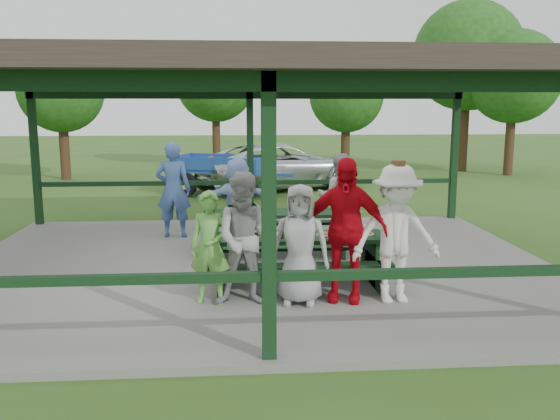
{
  "coord_description": "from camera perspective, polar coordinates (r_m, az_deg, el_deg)",
  "views": [
    {
      "loc": [
        -0.33,
        -9.78,
        2.78
      ],
      "look_at": [
        0.38,
        -0.3,
        1.08
      ],
      "focal_mm": 38.0,
      "sensor_mm": 36.0,
      "label": 1
    }
  ],
  "objects": [
    {
      "name": "tree_right",
      "position": [
        25.19,
        21.6,
        11.81
      ],
      "size": [
        3.62,
        3.62,
        5.65
      ],
      "color": "#362515",
      "rests_on": "ground"
    },
    {
      "name": "table_setting",
      "position": [
        8.85,
        0.53,
        -2.22
      ],
      "size": [
        2.28,
        0.45,
        0.1
      ],
      "color": "white",
      "rests_on": "picnic_table_near"
    },
    {
      "name": "tree_far_right",
      "position": [
        26.13,
        17.65,
        13.95
      ],
      "size": [
        4.46,
        4.46,
        6.98
      ],
      "color": "#362515",
      "rests_on": "ground"
    },
    {
      "name": "picnic_table_near",
      "position": [
        8.9,
        1.63,
        -4.19
      ],
      "size": [
        2.66,
        1.39,
        0.75
      ],
      "color": "black",
      "rests_on": "concrete_slab"
    },
    {
      "name": "pavilion_structure",
      "position": [
        9.79,
        -2.39,
        12.41
      ],
      "size": [
        10.6,
        8.6,
        3.24
      ],
      "color": "black",
      "rests_on": "concrete_slab"
    },
    {
      "name": "picnic_table_far",
      "position": [
        10.83,
        -0.38,
        -1.6
      ],
      "size": [
        2.64,
        1.39,
        0.75
      ],
      "color": "black",
      "rests_on": "concrete_slab"
    },
    {
      "name": "spectator_grey",
      "position": [
        11.81,
        5.65,
        1.27
      ],
      "size": [
        0.93,
        0.77,
        1.74
      ],
      "primitive_type": "imported",
      "rotation": [
        0.0,
        0.0,
        3.0
      ],
      "color": "#949597",
      "rests_on": "concrete_slab"
    },
    {
      "name": "ground",
      "position": [
        10.17,
        -2.26,
        -5.72
      ],
      "size": [
        90.0,
        90.0,
        0.0
      ],
      "primitive_type": "plane",
      "color": "#32581B",
      "rests_on": "ground"
    },
    {
      "name": "pickup_truck",
      "position": [
        19.65,
        0.04,
        4.24
      ],
      "size": [
        6.02,
        4.46,
        1.52
      ],
      "primitive_type": "imported",
      "rotation": [
        0.0,
        0.0,
        1.97
      ],
      "color": "silver",
      "rests_on": "ground"
    },
    {
      "name": "farm_trailer",
      "position": [
        18.49,
        -5.68,
        3.48
      ],
      "size": [
        3.73,
        2.44,
        1.31
      ],
      "rotation": [
        0.0,
        0.0,
        -0.38
      ],
      "color": "navy",
      "rests_on": "ground"
    },
    {
      "name": "contestant_grey_mid",
      "position": [
        7.99,
        1.93,
        -3.33
      ],
      "size": [
        0.88,
        0.66,
        1.64
      ],
      "primitive_type": "imported",
      "rotation": [
        0.0,
        0.0,
        -0.19
      ],
      "color": "#9A9A9C",
      "rests_on": "concrete_slab"
    },
    {
      "name": "contestant_red",
      "position": [
        8.12,
        6.23,
        -1.9
      ],
      "size": [
        1.25,
        0.79,
        1.98
      ],
      "primitive_type": "imported",
      "rotation": [
        0.0,
        0.0,
        -0.28
      ],
      "color": "red",
      "rests_on": "concrete_slab"
    },
    {
      "name": "contestant_white_fedora",
      "position": [
        8.18,
        11.1,
        -2.26
      ],
      "size": [
        1.26,
        0.78,
        1.95
      ],
      "rotation": [
        0.0,
        0.0,
        0.06
      ],
      "color": "white",
      "rests_on": "concrete_slab"
    },
    {
      "name": "tree_left",
      "position": [
        27.18,
        -6.25,
        12.07
      ],
      "size": [
        3.53,
        3.53,
        5.51
      ],
      "color": "#362515",
      "rests_on": "ground"
    },
    {
      "name": "spectator_blue",
      "position": [
        12.21,
        -10.22,
        1.94
      ],
      "size": [
        0.75,
        0.52,
        1.95
      ],
      "primitive_type": "imported",
      "rotation": [
        0.0,
        0.0,
        3.06
      ],
      "color": "#3E5EA3",
      "rests_on": "concrete_slab"
    },
    {
      "name": "tree_mid",
      "position": [
        24.05,
        6.4,
        10.88
      ],
      "size": [
        2.96,
        2.96,
        4.62
      ],
      "color": "#362515",
      "rests_on": "ground"
    },
    {
      "name": "tree_far_left",
      "position": [
        23.49,
        -20.35,
        10.74
      ],
      "size": [
        3.11,
        3.11,
        4.86
      ],
      "color": "#362515",
      "rests_on": "ground"
    },
    {
      "name": "spectator_lblue",
      "position": [
        11.53,
        -4.12,
        0.94
      ],
      "size": [
        1.62,
        0.75,
        1.68
      ],
      "primitive_type": "imported",
      "rotation": [
        0.0,
        0.0,
        3.31
      ],
      "color": "#93B1E3",
      "rests_on": "concrete_slab"
    },
    {
      "name": "contestant_grey_left",
      "position": [
        7.93,
        -3.21,
        -2.82
      ],
      "size": [
        0.9,
        0.71,
        1.81
      ],
      "primitive_type": "imported",
      "rotation": [
        0.0,
        0.0,
        -0.03
      ],
      "color": "#959597",
      "rests_on": "concrete_slab"
    },
    {
      "name": "concrete_slab",
      "position": [
        10.16,
        -2.26,
        -5.45
      ],
      "size": [
        10.0,
        8.0,
        0.1
      ],
      "primitive_type": "cube",
      "color": "slate",
      "rests_on": "ground"
    },
    {
      "name": "contestant_green",
      "position": [
        8.05,
        -6.74,
        -3.62
      ],
      "size": [
        0.63,
        0.49,
        1.54
      ],
      "primitive_type": "imported",
      "rotation": [
        0.0,
        0.0,
        -0.23
      ],
      "color": "#61AA42",
      "rests_on": "concrete_slab"
    }
  ]
}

